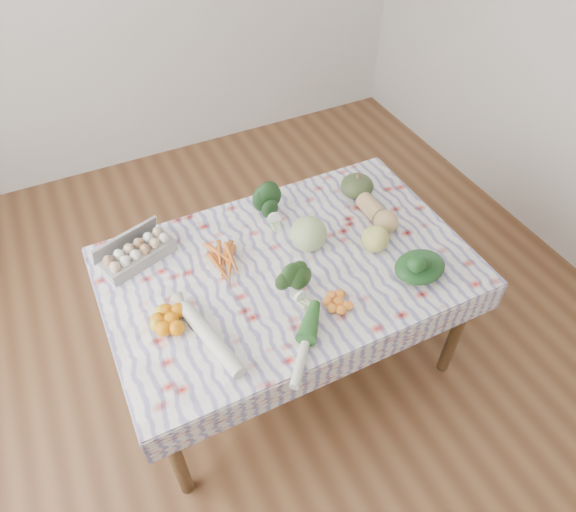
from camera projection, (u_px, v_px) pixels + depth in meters
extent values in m
plane|color=brown|center=(288.00, 356.00, 2.90)|extent=(4.50, 4.50, 0.00)
cube|color=brown|center=(288.00, 269.00, 2.38)|extent=(1.60, 1.00, 0.04)
cylinder|color=brown|center=(176.00, 457.00, 2.15)|extent=(0.06, 0.06, 0.71)
cylinder|color=brown|center=(457.00, 329.00, 2.60)|extent=(0.06, 0.06, 0.71)
cylinder|color=brown|center=(125.00, 308.00, 2.70)|extent=(0.06, 0.06, 0.71)
cylinder|color=brown|center=(365.00, 224.00, 3.15)|extent=(0.06, 0.06, 0.71)
cube|color=white|center=(288.00, 266.00, 2.36)|extent=(1.66, 1.06, 0.01)
cube|color=#979793|center=(139.00, 254.00, 2.34)|extent=(0.36, 0.23, 0.09)
cube|color=orange|center=(226.00, 257.00, 2.36)|extent=(0.26, 0.25, 0.04)
ellipsoid|color=#183817|center=(272.00, 206.00, 2.52)|extent=(0.21, 0.19, 0.15)
ellipsoid|color=#3E4E28|center=(357.00, 186.00, 2.67)|extent=(0.18, 0.18, 0.11)
sphere|color=#A1BC76|center=(309.00, 234.00, 2.38)|extent=(0.22, 0.22, 0.17)
ellipsoid|color=tan|center=(378.00, 212.00, 2.52)|extent=(0.12, 0.26, 0.12)
cube|color=orange|center=(171.00, 319.00, 2.10)|extent=(0.27, 0.27, 0.07)
ellipsoid|color=#214219|center=(294.00, 287.00, 2.20)|extent=(0.16, 0.16, 0.10)
cube|color=orange|center=(338.00, 301.00, 2.18)|extent=(0.16, 0.16, 0.05)
sphere|color=#D0D062|center=(375.00, 239.00, 2.38)|extent=(0.14, 0.14, 0.13)
ellipsoid|color=#133815|center=(420.00, 267.00, 2.28)|extent=(0.25, 0.21, 0.10)
cylinder|color=beige|center=(211.00, 338.00, 2.04)|extent=(0.15, 0.44, 0.06)
cylinder|color=silver|center=(305.00, 345.00, 2.03)|extent=(0.28, 0.32, 0.04)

